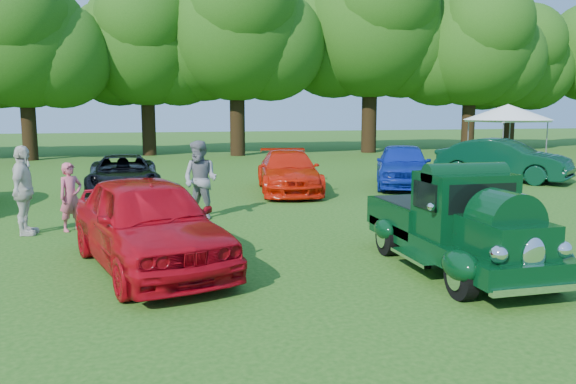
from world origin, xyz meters
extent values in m
plane|color=#1E4C11|center=(0.00, 0.00, 0.00)|extent=(120.00, 120.00, 0.00)
cylinder|color=black|center=(1.08, -2.09, 0.33)|extent=(0.20, 0.66, 0.66)
cylinder|color=black|center=(2.57, -2.09, 0.33)|extent=(0.20, 0.66, 0.66)
cylinder|color=black|center=(1.08, 0.45, 0.33)|extent=(0.20, 0.66, 0.66)
cylinder|color=black|center=(2.57, 0.45, 0.33)|extent=(0.20, 0.66, 0.66)
cube|color=black|center=(1.82, -0.75, 0.46)|extent=(1.54, 4.02, 0.30)
cube|color=black|center=(1.82, -1.95, 0.82)|extent=(0.98, 1.29, 0.55)
cube|color=black|center=(1.82, -0.87, 1.12)|extent=(1.39, 1.03, 1.07)
cube|color=black|center=(1.82, -1.36, 1.31)|extent=(1.16, 0.05, 0.46)
cube|color=black|center=(1.82, 0.47, 0.71)|extent=(1.54, 1.83, 0.52)
cube|color=black|center=(1.82, 0.47, 0.96)|extent=(1.32, 1.61, 0.04)
ellipsoid|color=black|center=(1.06, -2.09, 0.50)|extent=(0.44, 0.77, 0.44)
ellipsoid|color=black|center=(2.59, -2.09, 0.50)|extent=(0.44, 0.77, 0.44)
ellipsoid|color=black|center=(1.03, 0.45, 0.49)|extent=(0.34, 0.64, 0.37)
ellipsoid|color=black|center=(2.62, 0.45, 0.49)|extent=(0.34, 0.64, 0.37)
ellipsoid|color=white|center=(1.82, -2.62, 0.71)|extent=(0.36, 0.11, 0.53)
sphere|color=white|center=(1.32, -2.56, 0.77)|extent=(0.25, 0.25, 0.25)
sphere|color=white|center=(2.32, -2.56, 0.77)|extent=(0.25, 0.25, 0.25)
cube|color=white|center=(1.82, -2.76, 0.30)|extent=(1.45, 0.10, 0.10)
cube|color=white|center=(1.82, 1.39, 0.36)|extent=(1.45, 0.10, 0.10)
imported|color=#A80712|center=(-3.19, 0.66, 0.78)|extent=(3.06, 4.94, 1.57)
imported|color=black|center=(-3.91, 9.06, 0.64)|extent=(2.27, 4.65, 1.27)
imported|color=red|center=(1.27, 8.67, 0.67)|extent=(2.52, 4.83, 1.34)
imported|color=#0D2499|center=(5.44, 8.93, 0.76)|extent=(3.37, 4.80, 1.52)
imported|color=black|center=(9.83, 9.56, 0.79)|extent=(4.30, 4.77, 1.58)
imported|color=#BD4D62|center=(-4.84, 4.10, 0.76)|extent=(0.66, 0.63, 1.52)
imported|color=slate|center=(-1.93, 4.82, 0.96)|extent=(1.19, 1.15, 1.93)
imported|color=beige|center=(-5.75, 3.91, 0.96)|extent=(0.53, 1.15, 1.92)
cube|color=white|center=(12.81, 13.62, 2.16)|extent=(2.87, 2.87, 0.11)
cone|color=white|center=(12.81, 13.62, 2.56)|extent=(4.21, 4.21, 0.71)
cylinder|color=slate|center=(11.72, 12.33, 1.06)|extent=(0.05, 0.05, 2.12)
cylinder|color=slate|center=(11.52, 14.70, 1.06)|extent=(0.05, 0.05, 2.12)
cylinder|color=slate|center=(14.10, 12.53, 1.06)|extent=(0.05, 0.05, 2.12)
cylinder|color=slate|center=(13.89, 14.91, 1.06)|extent=(0.05, 0.05, 2.12)
cylinder|color=black|center=(-9.19, 23.31, 1.88)|extent=(0.75, 0.75, 3.76)
sphere|color=#1A460F|center=(-9.19, 23.31, 6.16)|extent=(6.87, 6.87, 6.87)
cylinder|color=black|center=(-3.03, 25.13, 1.98)|extent=(0.79, 0.79, 3.97)
sphere|color=#1A460F|center=(-3.03, 25.13, 6.50)|extent=(7.25, 7.25, 7.25)
cylinder|color=black|center=(1.98, 23.65, 2.17)|extent=(0.87, 0.87, 4.34)
sphere|color=#1A460F|center=(1.98, 23.65, 7.13)|extent=(7.95, 7.95, 7.95)
cylinder|color=black|center=(10.34, 24.07, 2.33)|extent=(0.93, 0.93, 4.66)
sphere|color=#1A460F|center=(10.34, 24.07, 7.64)|extent=(8.52, 8.52, 8.52)
cylinder|color=black|center=(16.34, 22.53, 1.99)|extent=(0.80, 0.80, 3.98)
sphere|color=#1A460F|center=(16.34, 22.53, 6.53)|extent=(7.28, 7.28, 7.28)
cylinder|color=black|center=(20.90, 24.82, 1.82)|extent=(0.73, 0.73, 3.63)
sphere|color=#1A460F|center=(20.90, 24.82, 5.96)|extent=(6.65, 6.65, 6.65)
camera|label=1|loc=(-3.16, -8.92, 2.67)|focal=35.00mm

